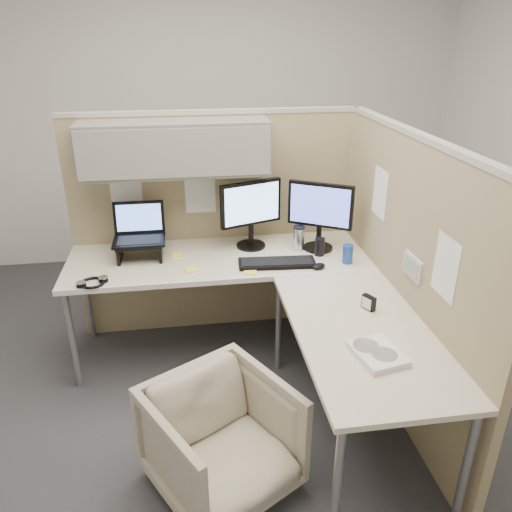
{
  "coord_description": "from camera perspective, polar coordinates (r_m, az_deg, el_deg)",
  "views": [
    {
      "loc": [
        -0.31,
        -2.49,
        2.11
      ],
      "look_at": [
        0.1,
        0.25,
        0.85
      ],
      "focal_mm": 35.0,
      "sensor_mm": 36.0,
      "label": 1
    }
  ],
  "objects": [
    {
      "name": "ground",
      "position": [
        3.27,
        -1.13,
        -15.63
      ],
      "size": [
        4.5,
        4.5,
        0.0
      ],
      "primitive_type": "plane",
      "color": "#313035",
      "rests_on": "ground"
    },
    {
      "name": "partition_back",
      "position": [
        3.47,
        -6.65,
        7.35
      ],
      "size": [
        2.0,
        0.36,
        1.63
      ],
      "color": "tan",
      "rests_on": "ground"
    },
    {
      "name": "partition_right",
      "position": [
        3.0,
        16.25,
        -2.1
      ],
      "size": [
        0.07,
        2.03,
        1.63
      ],
      "color": "tan",
      "rests_on": "ground"
    },
    {
      "name": "desk",
      "position": [
        3.0,
        0.82,
        -3.77
      ],
      "size": [
        2.0,
        1.98,
        0.73
      ],
      "color": "beige",
      "rests_on": "ground"
    },
    {
      "name": "office_chair",
      "position": [
        2.57,
        -3.95,
        -19.82
      ],
      "size": [
        0.83,
        0.81,
        0.64
      ],
      "primitive_type": "imported",
      "rotation": [
        0.0,
        0.0,
        0.52
      ],
      "color": "#B5A990",
      "rests_on": "ground"
    },
    {
      "name": "monitor_left",
      "position": [
        3.38,
        -0.58,
        5.38
      ],
      "size": [
        0.43,
        0.2,
        0.47
      ],
      "rotation": [
        0.0,
        0.0,
        0.34
      ],
      "color": "black",
      "rests_on": "desk"
    },
    {
      "name": "monitor_right",
      "position": [
        3.37,
        7.33,
        5.13
      ],
      "size": [
        0.4,
        0.25,
        0.47
      ],
      "rotation": [
        0.0,
        0.0,
        -0.53
      ],
      "color": "black",
      "rests_on": "desk"
    },
    {
      "name": "laptop_station",
      "position": [
        3.36,
        -13.17,
        2.04
      ],
      "size": [
        0.33,
        0.29,
        0.35
      ],
      "color": "black",
      "rests_on": "desk"
    },
    {
      "name": "keyboard",
      "position": [
        3.2,
        2.41,
        -0.81
      ],
      "size": [
        0.5,
        0.2,
        0.02
      ],
      "primitive_type": "cube",
      "rotation": [
        0.0,
        0.0,
        -0.07
      ],
      "color": "black",
      "rests_on": "desk"
    },
    {
      "name": "mouse",
      "position": [
        3.17,
        7.19,
        -1.16
      ],
      "size": [
        0.11,
        0.09,
        0.03
      ],
      "primitive_type": "ellipsoid",
      "rotation": [
        0.0,
        0.0,
        0.44
      ],
      "color": "black",
      "rests_on": "desk"
    },
    {
      "name": "travel_mug",
      "position": [
        3.41,
        4.9,
        2.05
      ],
      "size": [
        0.08,
        0.08,
        0.17
      ],
      "color": "silver",
      "rests_on": "desk"
    },
    {
      "name": "soda_can_green",
      "position": [
        3.26,
        10.43,
        0.22
      ],
      "size": [
        0.07,
        0.07,
        0.12
      ],
      "primitive_type": "cylinder",
      "color": "#1E3FA5",
      "rests_on": "desk"
    },
    {
      "name": "soda_can_silver",
      "position": [
        3.35,
        7.29,
        1.06
      ],
      "size": [
        0.07,
        0.07,
        0.12
      ],
      "primitive_type": "cylinder",
      "color": "black",
      "rests_on": "desk"
    },
    {
      "name": "sticky_note_a",
      "position": [
        3.16,
        -7.43,
        -1.56
      ],
      "size": [
        0.1,
        0.1,
        0.01
      ],
      "primitive_type": "cube",
      "rotation": [
        0.0,
        0.0,
        0.31
      ],
      "color": "#FEEA42",
      "rests_on": "desk"
    },
    {
      "name": "sticky_note_b",
      "position": [
        3.1,
        -0.68,
        -1.81
      ],
      "size": [
        0.09,
        0.09,
        0.01
      ],
      "primitive_type": "cube",
      "rotation": [
        0.0,
        0.0,
        -0.29
      ],
      "color": "#FEEA42",
      "rests_on": "desk"
    },
    {
      "name": "sticky_note_c",
      "position": [
        3.37,
        -9.01,
        0.09
      ],
      "size": [
        0.09,
        0.09,
        0.01
      ],
      "primitive_type": "cube",
      "rotation": [
        0.0,
        0.0,
        0.19
      ],
      "color": "#FEEA42",
      "rests_on": "desk"
    },
    {
      "name": "headphones",
      "position": [
        3.11,
        -18.19,
        -2.89
      ],
      "size": [
        0.19,
        0.19,
        0.03
      ],
      "rotation": [
        0.0,
        0.0,
        0.39
      ],
      "color": "black",
      "rests_on": "desk"
    },
    {
      "name": "paper_stack",
      "position": [
        2.41,
        13.69,
        -10.77
      ],
      "size": [
        0.24,
        0.29,
        0.03
      ],
      "rotation": [
        0.0,
        0.0,
        0.21
      ],
      "color": "white",
      "rests_on": "desk"
    },
    {
      "name": "desk_clock",
      "position": [
        2.76,
        12.75,
        -5.21
      ],
      "size": [
        0.06,
        0.08,
        0.08
      ],
      "rotation": [
        0.0,
        0.0,
        -1.1
      ],
      "color": "black",
      "rests_on": "desk"
    }
  ]
}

